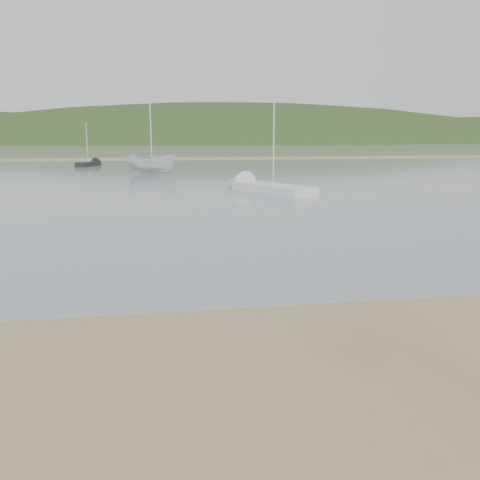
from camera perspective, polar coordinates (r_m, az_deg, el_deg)
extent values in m
plane|color=#907953|center=(6.82, -15.28, -19.61)|extent=(560.00, 560.00, 0.00)
cube|color=gray|center=(137.85, -10.03, 10.12)|extent=(560.00, 256.00, 0.04)
cube|color=#907953|center=(75.88, -10.24, 8.98)|extent=(560.00, 7.00, 0.07)
ellipsoid|color=#233816|center=(245.31, -0.31, 5.78)|extent=(400.00, 180.00, 80.00)
cube|color=silver|center=(205.12, -20.29, 11.18)|extent=(8.40, 6.30, 8.00)
cube|color=silver|center=(202.09, -12.88, 11.60)|extent=(8.40, 6.30, 8.00)
cube|color=silver|center=(202.38, -5.36, 11.84)|extent=(8.40, 6.30, 8.00)
cube|color=silver|center=(205.98, 2.03, 11.88)|extent=(8.40, 6.30, 8.00)
cube|color=silver|center=(212.72, 9.06, 11.74)|extent=(8.40, 6.30, 8.00)
cube|color=silver|center=(222.31, 15.55, 11.46)|extent=(8.40, 6.30, 8.00)
cube|color=silver|center=(234.41, 21.43, 11.08)|extent=(8.40, 6.30, 8.00)
imported|color=silver|center=(46.49, -9.92, 10.33)|extent=(2.54, 2.52, 4.90)
cube|color=silver|center=(30.99, 3.73, 5.77)|extent=(4.39, 6.01, 0.50)
cone|color=silver|center=(33.86, -0.46, 6.30)|extent=(2.60, 2.68, 1.86)
cylinder|color=beige|center=(30.82, 3.82, 12.17)|extent=(0.08, 0.08, 6.40)
cube|color=black|center=(59.85, -16.67, 8.19)|extent=(2.52, 4.08, 0.50)
cone|color=black|center=(62.07, -15.61, 8.35)|extent=(1.64, 1.71, 1.24)
cylinder|color=beige|center=(59.77, -16.81, 10.47)|extent=(0.08, 0.08, 4.28)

